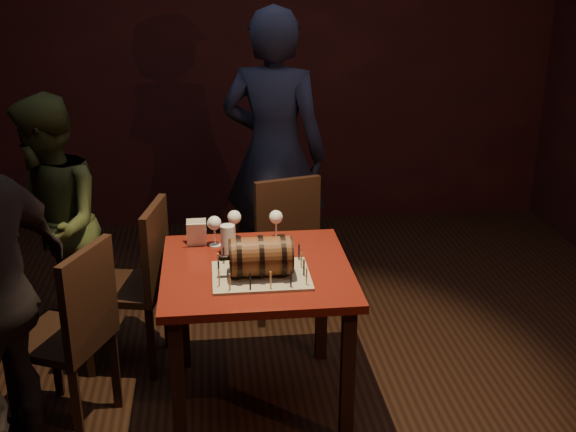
{
  "coord_description": "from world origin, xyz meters",
  "views": [
    {
      "loc": [
        -0.3,
        -3.23,
        2.18
      ],
      "look_at": [
        0.07,
        0.05,
        0.95
      ],
      "focal_mm": 45.0,
      "sensor_mm": 36.0,
      "label": 1
    }
  ],
  "objects_px": {
    "pub_table": "(257,288)",
    "chair_back": "(282,238)",
    "wine_glass_left": "(214,224)",
    "wine_glass_right": "(276,218)",
    "chair_left_rear": "(140,277)",
    "wine_glass_mid": "(234,219)",
    "pint_of_ale": "(228,240)",
    "chair_left_front": "(74,328)",
    "barrel_cake": "(261,256)",
    "person_left_rear": "(51,226)",
    "person_back": "(274,154)"
  },
  "relations": [
    {
      "from": "person_back",
      "to": "person_left_rear",
      "type": "distance_m",
      "value": 1.46
    },
    {
      "from": "wine_glass_left",
      "to": "wine_glass_right",
      "type": "distance_m",
      "value": 0.32
    },
    {
      "from": "pint_of_ale",
      "to": "chair_left_front",
      "type": "relative_size",
      "value": 0.16
    },
    {
      "from": "pub_table",
      "to": "pint_of_ale",
      "type": "bearing_deg",
      "value": 125.67
    },
    {
      "from": "wine_glass_right",
      "to": "chair_left_front",
      "type": "bearing_deg",
      "value": -156.76
    },
    {
      "from": "wine_glass_mid",
      "to": "wine_glass_right",
      "type": "xyz_separation_m",
      "value": [
        0.21,
        -0.02,
        0.0
      ]
    },
    {
      "from": "pint_of_ale",
      "to": "chair_left_rear",
      "type": "relative_size",
      "value": 0.16
    },
    {
      "from": "barrel_cake",
      "to": "wine_glass_mid",
      "type": "height_order",
      "value": "barrel_cake"
    },
    {
      "from": "chair_left_front",
      "to": "barrel_cake",
      "type": "bearing_deg",
      "value": -1.42
    },
    {
      "from": "wine_glass_mid",
      "to": "person_back",
      "type": "xyz_separation_m",
      "value": [
        0.3,
        0.97,
        0.07
      ]
    },
    {
      "from": "pint_of_ale",
      "to": "chair_left_front",
      "type": "xyz_separation_m",
      "value": [
        -0.73,
        -0.27,
        -0.3
      ]
    },
    {
      "from": "wine_glass_left",
      "to": "wine_glass_right",
      "type": "relative_size",
      "value": 1.0
    },
    {
      "from": "wine_glass_left",
      "to": "person_left_rear",
      "type": "xyz_separation_m",
      "value": [
        -0.9,
        0.42,
        -0.14
      ]
    },
    {
      "from": "barrel_cake",
      "to": "chair_left_rear",
      "type": "xyz_separation_m",
      "value": [
        -0.62,
        0.55,
        -0.33
      ]
    },
    {
      "from": "person_back",
      "to": "person_left_rear",
      "type": "xyz_separation_m",
      "value": [
        -1.3,
        -0.62,
        -0.2
      ]
    },
    {
      "from": "pub_table",
      "to": "chair_back",
      "type": "xyz_separation_m",
      "value": [
        0.21,
        0.9,
        -0.12
      ]
    },
    {
      "from": "barrel_cake",
      "to": "pint_of_ale",
      "type": "xyz_separation_m",
      "value": [
        -0.14,
        0.29,
        -0.03
      ]
    },
    {
      "from": "pint_of_ale",
      "to": "wine_glass_mid",
      "type": "bearing_deg",
      "value": 77.24
    },
    {
      "from": "pub_table",
      "to": "chair_left_rear",
      "type": "distance_m",
      "value": 0.76
    },
    {
      "from": "barrel_cake",
      "to": "person_left_rear",
      "type": "xyz_separation_m",
      "value": [
        -1.11,
        0.82,
        -0.12
      ]
    },
    {
      "from": "wine_glass_left",
      "to": "chair_back",
      "type": "height_order",
      "value": "chair_back"
    },
    {
      "from": "pint_of_ale",
      "to": "barrel_cake",
      "type": "bearing_deg",
      "value": -63.73
    },
    {
      "from": "pint_of_ale",
      "to": "chair_left_rear",
      "type": "height_order",
      "value": "chair_left_rear"
    },
    {
      "from": "wine_glass_left",
      "to": "chair_back",
      "type": "bearing_deg",
      "value": 56.56
    },
    {
      "from": "chair_back",
      "to": "chair_left_rear",
      "type": "xyz_separation_m",
      "value": [
        -0.82,
        -0.46,
        0.0
      ]
    },
    {
      "from": "person_left_rear",
      "to": "pub_table",
      "type": "bearing_deg",
      "value": 39.41
    },
    {
      "from": "pub_table",
      "to": "wine_glass_left",
      "type": "distance_m",
      "value": 0.41
    },
    {
      "from": "wine_glass_mid",
      "to": "pint_of_ale",
      "type": "height_order",
      "value": "wine_glass_mid"
    },
    {
      "from": "pub_table",
      "to": "barrel_cake",
      "type": "relative_size",
      "value": 2.65
    },
    {
      "from": "person_left_rear",
      "to": "chair_back",
      "type": "bearing_deg",
      "value": 80.74
    },
    {
      "from": "barrel_cake",
      "to": "chair_left_rear",
      "type": "bearing_deg",
      "value": 138.06
    },
    {
      "from": "person_left_rear",
      "to": "wine_glass_left",
      "type": "bearing_deg",
      "value": 47.27
    },
    {
      "from": "pub_table",
      "to": "chair_left_rear",
      "type": "xyz_separation_m",
      "value": [
        -0.6,
        0.44,
        -0.12
      ]
    },
    {
      "from": "wine_glass_left",
      "to": "wine_glass_right",
      "type": "height_order",
      "value": "same"
    },
    {
      "from": "chair_left_rear",
      "to": "person_left_rear",
      "type": "bearing_deg",
      "value": 151.53
    },
    {
      "from": "pub_table",
      "to": "wine_glass_left",
      "type": "height_order",
      "value": "wine_glass_left"
    },
    {
      "from": "chair_back",
      "to": "person_back",
      "type": "relative_size",
      "value": 0.5
    },
    {
      "from": "pub_table",
      "to": "pint_of_ale",
      "type": "distance_m",
      "value": 0.29
    },
    {
      "from": "wine_glass_right",
      "to": "chair_back",
      "type": "bearing_deg",
      "value": 81.18
    },
    {
      "from": "chair_left_front",
      "to": "person_back",
      "type": "xyz_separation_m",
      "value": [
        1.07,
        1.42,
        0.41
      ]
    },
    {
      "from": "wine_glass_right",
      "to": "pint_of_ale",
      "type": "distance_m",
      "value": 0.3
    },
    {
      "from": "wine_glass_left",
      "to": "chair_left_rear",
      "type": "bearing_deg",
      "value": 159.02
    },
    {
      "from": "wine_glass_left",
      "to": "chair_left_front",
      "type": "distance_m",
      "value": 0.84
    },
    {
      "from": "pint_of_ale",
      "to": "person_left_rear",
      "type": "relative_size",
      "value": 0.1
    },
    {
      "from": "pub_table",
      "to": "wine_glass_mid",
      "type": "relative_size",
      "value": 5.59
    },
    {
      "from": "chair_back",
      "to": "barrel_cake",
      "type": "bearing_deg",
      "value": -101.25
    },
    {
      "from": "chair_left_rear",
      "to": "wine_glass_mid",
      "type": "bearing_deg",
      "value": -9.3
    },
    {
      "from": "wine_glass_mid",
      "to": "chair_back",
      "type": "relative_size",
      "value": 0.17
    },
    {
      "from": "chair_left_front",
      "to": "person_left_rear",
      "type": "relative_size",
      "value": 0.64
    },
    {
      "from": "pint_of_ale",
      "to": "person_back",
      "type": "height_order",
      "value": "person_back"
    }
  ]
}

